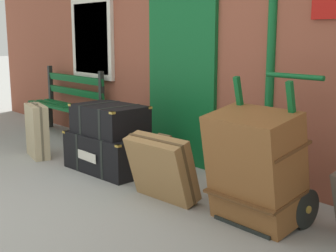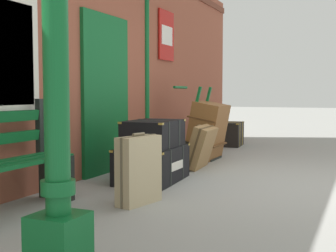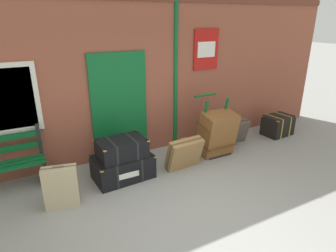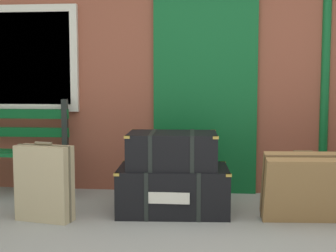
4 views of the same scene
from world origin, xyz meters
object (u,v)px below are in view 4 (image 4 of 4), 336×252
Objects in this scene: suitcase_umber at (303,187)px; suitcase_slate at (44,183)px; steamer_trunk_middle at (172,150)px; steamer_trunk_base at (173,189)px.

suitcase_slate is (-2.21, -0.15, 0.02)m from suitcase_umber.
steamer_trunk_middle is 1.21× the size of suitcase_umber.
suitcase_umber reaches higher than steamer_trunk_base.
steamer_trunk_base is 1.51× the size of suitcase_slate.
steamer_trunk_base is 1.15m from suitcase_umber.
suitcase_slate is (-1.08, -0.36, -0.25)m from steamer_trunk_middle.
steamer_trunk_middle is 1.18m from suitcase_umber.
suitcase_slate reaches higher than suitcase_umber.
steamer_trunk_base is 1.26× the size of steamer_trunk_middle.
suitcase_umber is at bearing -10.36° from steamer_trunk_middle.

